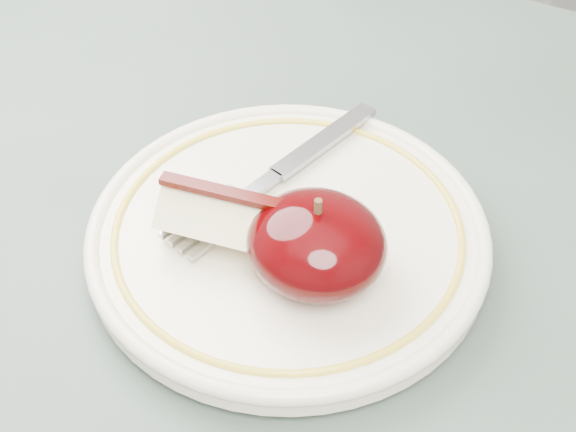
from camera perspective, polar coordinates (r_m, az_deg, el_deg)
The scene contains 4 objects.
plate at distance 0.45m, azimuth 0.00°, elevation -1.28°, with size 0.22×0.22×0.02m.
apple_half at distance 0.40m, azimuth 2.06°, elevation -1.99°, with size 0.07×0.07×0.05m.
apple_wedge at distance 0.42m, azimuth -3.61°, elevation -0.41°, with size 0.09×0.05×0.04m.
fork at distance 0.47m, azimuth -0.94°, elevation 2.88°, with size 0.06×0.16×0.00m.
Camera 1 is at (0.16, -0.16, 1.09)m, focal length 50.00 mm.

